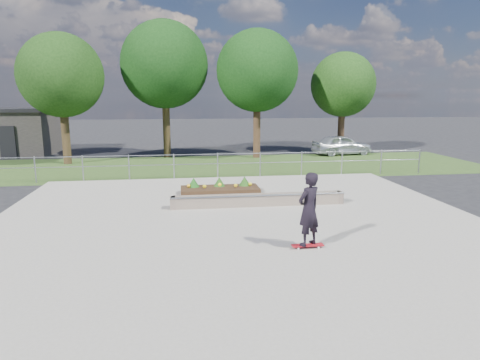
{
  "coord_description": "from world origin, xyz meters",
  "views": [
    {
      "loc": [
        -1.69,
        -11.96,
        3.79
      ],
      "look_at": [
        0.2,
        1.5,
        1.1
      ],
      "focal_mm": 32.0,
      "sensor_mm": 36.0,
      "label": 1
    }
  ],
  "objects_px": {
    "grind_ledge": "(258,200)",
    "skateboarder": "(309,209)",
    "planter_bed": "(220,189)",
    "parked_car": "(342,145)"
  },
  "relations": [
    {
      "from": "skateboarder",
      "to": "parked_car",
      "type": "distance_m",
      "value": 18.17
    },
    {
      "from": "planter_bed",
      "to": "grind_ledge",
      "type": "bearing_deg",
      "value": -61.04
    },
    {
      "from": "planter_bed",
      "to": "skateboarder",
      "type": "xyz_separation_m",
      "value": [
        1.6,
        -6.33,
        0.81
      ]
    },
    {
      "from": "grind_ledge",
      "to": "skateboarder",
      "type": "xyz_separation_m",
      "value": [
        0.46,
        -4.28,
        0.79
      ]
    },
    {
      "from": "grind_ledge",
      "to": "planter_bed",
      "type": "distance_m",
      "value": 2.35
    },
    {
      "from": "grind_ledge",
      "to": "skateboarder",
      "type": "distance_m",
      "value": 4.37
    },
    {
      "from": "grind_ledge",
      "to": "parked_car",
      "type": "relative_size",
      "value": 1.57
    },
    {
      "from": "grind_ledge",
      "to": "planter_bed",
      "type": "relative_size",
      "value": 2.0
    },
    {
      "from": "planter_bed",
      "to": "parked_car",
      "type": "relative_size",
      "value": 0.78
    },
    {
      "from": "parked_car",
      "to": "planter_bed",
      "type": "bearing_deg",
      "value": 132.31
    }
  ]
}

